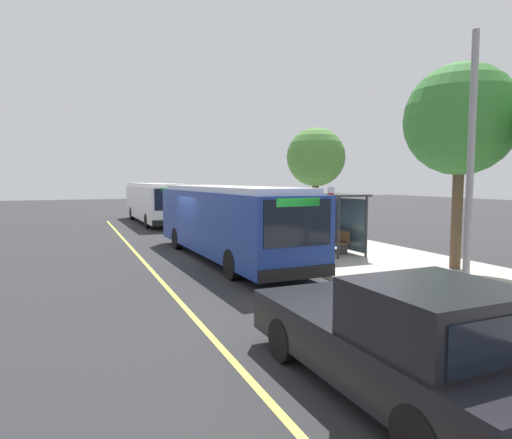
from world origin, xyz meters
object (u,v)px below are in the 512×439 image
pedestrian_commuter (302,230)px  transit_bus_second (154,201)px  waiting_bench (335,241)px  route_sign_post (331,215)px  transit_bus_main (227,219)px  pickup_truck (397,341)px

pedestrian_commuter → transit_bus_second: bearing=-169.8°
waiting_bench → route_sign_post: (2.25, -1.63, 1.32)m
transit_bus_main → pickup_truck: 12.00m
pickup_truck → pedestrian_commuter: 12.11m
transit_bus_second → transit_bus_main: bearing=0.1°
pickup_truck → route_sign_post: (-8.68, 4.32, 1.10)m
transit_bus_second → route_sign_post: bearing=8.3°
waiting_bench → transit_bus_second: bearing=-165.5°
transit_bus_main → pedestrian_commuter: (0.66, 3.09, -0.50)m
transit_bus_second → pedestrian_commuter: bearing=10.2°
pedestrian_commuter → waiting_bench: bearing=78.1°
waiting_bench → route_sign_post: size_ratio=0.57×
pickup_truck → route_sign_post: bearing=153.6°
route_sign_post → pedestrian_commuter: size_ratio=1.66×
waiting_bench → pedestrian_commuter: pedestrian_commuter is taller
transit_bus_main → route_sign_post: same height
transit_bus_second → pickup_truck: (28.47, -1.42, -0.76)m
transit_bus_second → waiting_bench: 18.14m
transit_bus_second → pickup_truck: bearing=-2.9°
transit_bus_main → transit_bus_second: bearing=-179.9°
transit_bus_second → pedestrian_commuter: 17.53m
waiting_bench → pickup_truck: bearing=-28.6°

